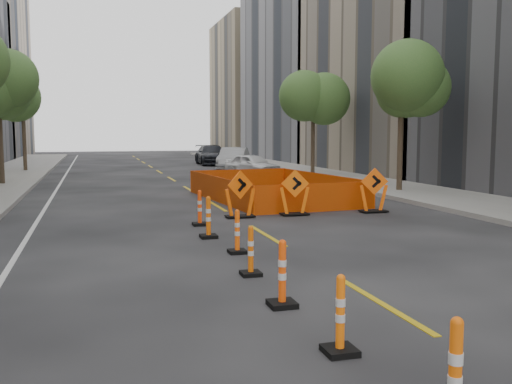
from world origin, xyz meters
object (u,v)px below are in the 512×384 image
object	(u,v)px
channelizer_5	(208,217)
chevron_sign_center	(295,193)
channelizer_4	(237,231)
channelizer_6	(200,208)
channelizer_3	(251,251)
channelizer_0	(455,376)
chevron_sign_left	(240,194)
parked_car_near	(252,165)
parked_car_far	(212,155)
channelizer_1	(340,314)
chevron_sign_right	(374,190)
parked_car_mid	(234,159)
channelizer_2	(282,273)

from	to	relation	value
channelizer_5	chevron_sign_center	bearing A→B (deg)	42.11
channelizer_4	channelizer_6	xyz separation A→B (m)	(-0.11, 3.85, 0.02)
channelizer_3	chevron_sign_center	world-z (taller)	chevron_sign_center
channelizer_0	channelizer_4	bearing A→B (deg)	89.96
channelizer_0	channelizer_6	bearing A→B (deg)	90.54
chevron_sign_center	channelizer_6	bearing A→B (deg)	-145.33
chevron_sign_left	chevron_sign_center	world-z (taller)	chevron_sign_left
parked_car_near	parked_car_far	bearing A→B (deg)	65.08
channelizer_1	channelizer_3	distance (m)	3.85
chevron_sign_left	chevron_sign_right	xyz separation A→B (m)	(4.46, -0.09, 0.00)
channelizer_3	chevron_sign_left	xyz separation A→B (m)	(1.57, 6.88, 0.27)
chevron_sign_center	parked_car_far	world-z (taller)	parked_car_far
parked_car_far	chevron_sign_left	bearing A→B (deg)	-97.69
channelizer_1	chevron_sign_right	distance (m)	12.22
channelizer_6	parked_car_mid	world-z (taller)	parked_car_mid
channelizer_0	channelizer_1	world-z (taller)	channelizer_0
channelizer_3	parked_car_far	bearing A→B (deg)	79.56
channelizer_4	parked_car_far	bearing A→B (deg)	79.35
channelizer_5	chevron_sign_center	distance (m)	4.53
channelizer_0	channelizer_2	world-z (taller)	channelizer_0
channelizer_1	parked_car_near	bearing A→B (deg)	76.54
channelizer_1	parked_car_mid	distance (m)	32.15
chevron_sign_right	parked_car_mid	distance (m)	20.86
channelizer_4	channelizer_5	xyz separation A→B (m)	(-0.25, 1.93, 0.04)
channelizer_3	channelizer_1	bearing A→B (deg)	-89.60
channelizer_5	parked_car_near	xyz separation A→B (m)	(6.41, 18.87, 0.15)
channelizer_3	channelizer_4	xyz separation A→B (m)	(0.23, 1.93, 0.02)
parked_car_near	parked_car_far	xyz separation A→B (m)	(0.04, 12.18, 0.12)
channelizer_1	chevron_sign_left	xyz separation A→B (m)	(1.54, 10.73, 0.24)
channelizer_0	chevron_sign_center	world-z (taller)	chevron_sign_center
channelizer_5	channelizer_0	bearing A→B (deg)	-88.55
channelizer_4	chevron_sign_center	world-z (taller)	chevron_sign_center
parked_car_mid	parked_car_far	distance (m)	7.25
channelizer_3	parked_car_mid	world-z (taller)	parked_car_mid
parked_car_mid	chevron_sign_right	bearing A→B (deg)	-69.39
channelizer_6	parked_car_mid	distance (m)	22.77
channelizer_3	channelizer_5	xyz separation A→B (m)	(-0.02, 3.85, 0.06)
channelizer_1	parked_car_far	size ratio (longest dim) A/B	0.18
channelizer_1	parked_car_near	size ratio (longest dim) A/B	0.25
channelizer_2	parked_car_mid	size ratio (longest dim) A/B	0.22
channelizer_1	parked_car_far	world-z (taller)	parked_car_far
channelizer_1	chevron_sign_right	size ratio (longest dim) A/B	0.66
channelizer_5	channelizer_1	bearing A→B (deg)	-89.67
parked_car_mid	channelizer_5	bearing A→B (deg)	-83.44
channelizer_0	channelizer_2	distance (m)	3.86
channelizer_4	chevron_sign_left	world-z (taller)	chevron_sign_left
channelizer_4	channelizer_2	bearing A→B (deg)	-94.09
channelizer_4	parked_car_far	xyz separation A→B (m)	(6.20, 32.98, 0.31)
parked_car_far	chevron_sign_right	bearing A→B (deg)	-88.66
channelizer_6	chevron_sign_left	xyz separation A→B (m)	(1.45, 1.10, 0.22)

